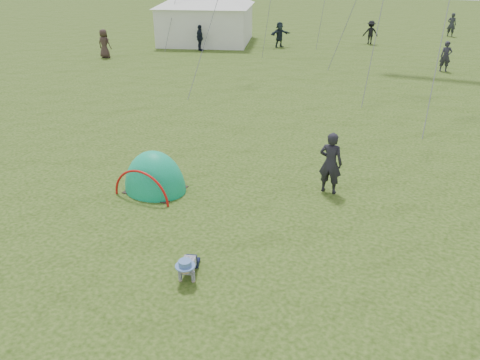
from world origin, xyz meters
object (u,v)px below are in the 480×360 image
at_px(standing_adult, 331,163).
at_px(event_marquee, 206,10).
at_px(crawling_toddler, 188,266).
at_px(popup_tent, 156,190).

distance_m(standing_adult, event_marquee, 24.18).
height_order(crawling_toddler, standing_adult, standing_adult).
xyz_separation_m(crawling_toddler, event_marquee, (-12.28, 24.46, 1.92)).
distance_m(crawling_toddler, event_marquee, 27.43).
distance_m(popup_tent, standing_adult, 4.67).
height_order(popup_tent, standing_adult, standing_adult).
bearing_deg(popup_tent, event_marquee, 115.69).
height_order(popup_tent, event_marquee, event_marquee).
distance_m(popup_tent, event_marquee, 23.68).
bearing_deg(popup_tent, crawling_toddler, -46.16).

